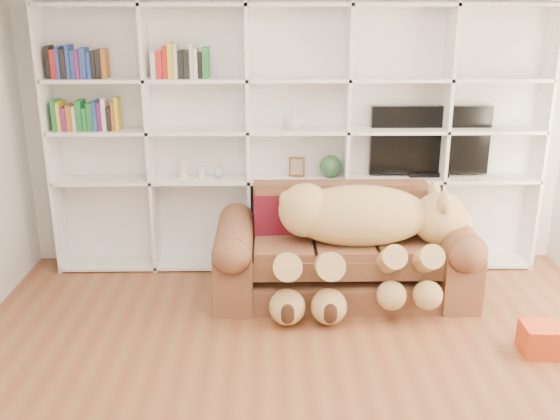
{
  "coord_description": "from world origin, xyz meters",
  "views": [
    {
      "loc": [
        -0.26,
        -3.21,
        2.36
      ],
      "look_at": [
        -0.17,
        1.63,
        0.77
      ],
      "focal_mm": 40.0,
      "sensor_mm": 36.0,
      "label": 1
    }
  ],
  "objects_px": {
    "sofa": "(343,256)",
    "teddy_bear": "(362,230)",
    "tv": "(430,142)",
    "gift_box": "(541,339)"
  },
  "relations": [
    {
      "from": "teddy_bear",
      "to": "gift_box",
      "type": "relative_size",
      "value": 6.3
    },
    {
      "from": "sofa",
      "to": "teddy_bear",
      "type": "relative_size",
      "value": 1.26
    },
    {
      "from": "teddy_bear",
      "to": "sofa",
      "type": "bearing_deg",
      "value": 122.92
    },
    {
      "from": "sofa",
      "to": "teddy_bear",
      "type": "bearing_deg",
      "value": -55.13
    },
    {
      "from": "teddy_bear",
      "to": "gift_box",
      "type": "distance_m",
      "value": 1.54
    },
    {
      "from": "sofa",
      "to": "teddy_bear",
      "type": "xyz_separation_m",
      "value": [
        0.13,
        -0.18,
        0.3
      ]
    },
    {
      "from": "sofa",
      "to": "gift_box",
      "type": "xyz_separation_m",
      "value": [
        1.3,
        -1.02,
        -0.23
      ]
    },
    {
      "from": "sofa",
      "to": "gift_box",
      "type": "height_order",
      "value": "sofa"
    },
    {
      "from": "teddy_bear",
      "to": "tv",
      "type": "distance_m",
      "value": 1.24
    },
    {
      "from": "gift_box",
      "to": "tv",
      "type": "height_order",
      "value": "tv"
    }
  ]
}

